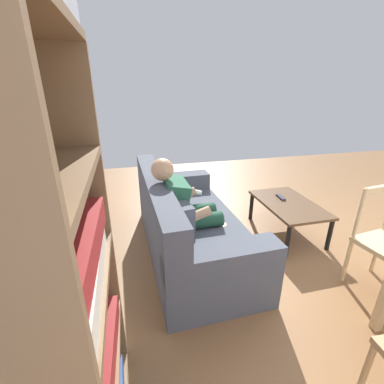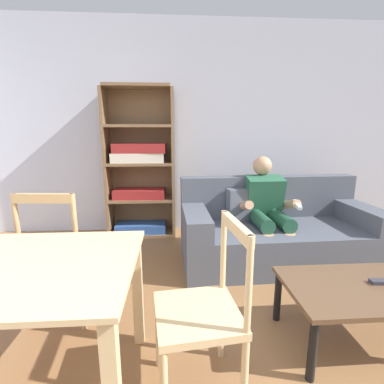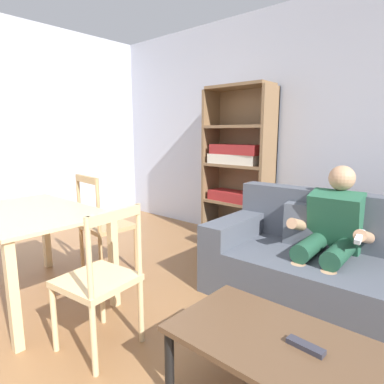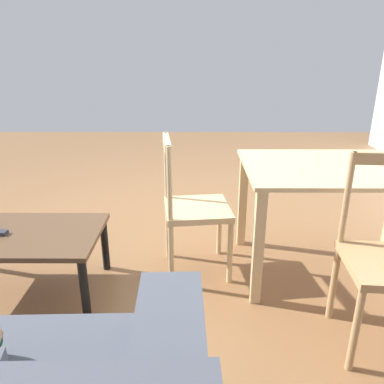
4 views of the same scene
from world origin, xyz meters
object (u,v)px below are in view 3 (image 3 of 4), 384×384
Objects in this scene: dining_chair_facing_couch at (100,281)px; dining_table at (31,225)px; bookshelf at (238,174)px; dining_chair_near_wall at (105,226)px; coffee_table at (272,347)px; couch at (339,268)px; person_lounging at (330,234)px; tv_remote at (306,346)px.

dining_table is at bearing -179.78° from dining_chair_facing_couch.
bookshelf is 1.80m from dining_chair_near_wall.
couch is at bearing 94.03° from coffee_table.
coffee_table is 2.05m from dining_chair_near_wall.
coffee_table is (0.09, -1.28, 0.05)m from couch.
dining_chair_facing_couch reaches higher than couch.
dining_chair_near_wall is at bearing -154.04° from person_lounging.
dining_table is (-0.38, -2.40, -0.22)m from bookshelf.
tv_remote is at bearing -50.07° from bookshelf.
dining_table reaches higher than tv_remote.
person_lounging reaches higher than dining_table.
person_lounging is at bearing 61.38° from dining_chair_facing_couch.
dining_chair_facing_couch is (-1.04, -0.26, 0.10)m from coffee_table.
couch is at bearing 14.66° from tv_remote.
person_lounging is 1.34m from tv_remote.
coffee_table is 0.98× the size of dining_chair_near_wall.
coffee_table is at bearing -85.97° from couch.
person_lounging is (-0.10, 0.03, 0.25)m from couch.
couch is 2.48m from dining_table.
dining_table is (-1.91, -1.55, 0.32)m from couch.
dining_table reaches higher than coffee_table.
couch is 2.20× the size of dining_chair_facing_couch.
person_lounging is 0.87× the size of dining_table.
dining_chair_near_wall reaches higher than dining_chair_facing_couch.
tv_remote is (0.24, -1.26, 0.11)m from couch.
coffee_table is at bearing 14.09° from dining_chair_facing_couch.
bookshelf reaches higher than dining_chair_near_wall.
tv_remote is at bearing -10.60° from dining_chair_near_wall.
couch is 2.10m from dining_chair_near_wall.
bookshelf is 2.50m from dining_chair_facing_couch.
couch is at bearing -29.19° from bookshelf.
dining_chair_near_wall is (-1.91, -0.86, 0.17)m from couch.
dining_chair_near_wall is at bearing -102.64° from bookshelf.
coffee_table is 0.76× the size of dining_table.
tv_remote is 0.18× the size of dining_chair_facing_couch.
coffee_table is 2.04m from dining_table.
person_lounging is 1.13× the size of dining_chair_near_wall.
bookshelf is at bearing 80.97° from dining_table.
dining_chair_facing_couch is (0.58, -2.40, -0.40)m from bookshelf.
couch is at bearing 38.98° from dining_table.
dining_chair_facing_couch is at bearing 107.07° from tv_remote.
bookshelf is (-1.53, 0.85, 0.55)m from couch.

